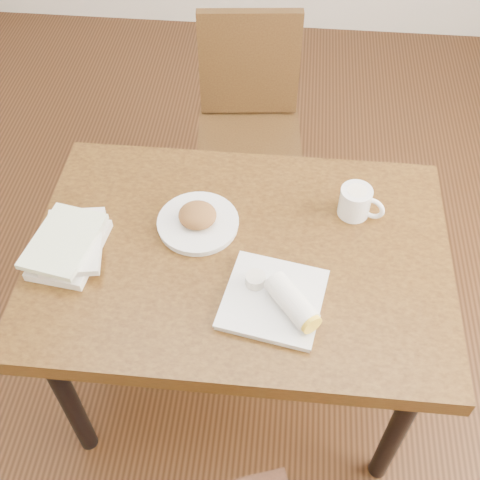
# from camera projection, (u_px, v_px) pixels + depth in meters

# --- Properties ---
(ground) EXTENTS (4.00, 5.00, 0.01)m
(ground) POSITION_uv_depth(u_px,v_px,m) (240.00, 373.00, 2.32)
(ground) COLOR #472814
(ground) RESTS_ON ground
(table) EXTENTS (1.22, 0.84, 0.75)m
(table) POSITION_uv_depth(u_px,v_px,m) (240.00, 268.00, 1.81)
(table) COLOR brown
(table) RESTS_ON ground
(chair_far) EXTENTS (0.46, 0.46, 0.95)m
(chair_far) POSITION_uv_depth(u_px,v_px,m) (249.00, 117.00, 2.45)
(chair_far) COLOR #473114
(chair_far) RESTS_ON ground
(plate_scone) EXTENTS (0.25, 0.25, 0.08)m
(plate_scone) POSITION_uv_depth(u_px,v_px,m) (198.00, 220.00, 1.79)
(plate_scone) COLOR white
(plate_scone) RESTS_ON table
(coffee_mug) EXTENTS (0.14, 0.10, 0.10)m
(coffee_mug) POSITION_uv_depth(u_px,v_px,m) (356.00, 202.00, 1.80)
(coffee_mug) COLOR white
(coffee_mug) RESTS_ON table
(plate_burrito) EXTENTS (0.30, 0.30, 0.09)m
(plate_burrito) POSITION_uv_depth(u_px,v_px,m) (279.00, 300.00, 1.60)
(plate_burrito) COLOR white
(plate_burrito) RESTS_ON table
(book_stack) EXTENTS (0.23, 0.28, 0.07)m
(book_stack) POSITION_uv_depth(u_px,v_px,m) (69.00, 245.00, 1.72)
(book_stack) COLOR white
(book_stack) RESTS_ON table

